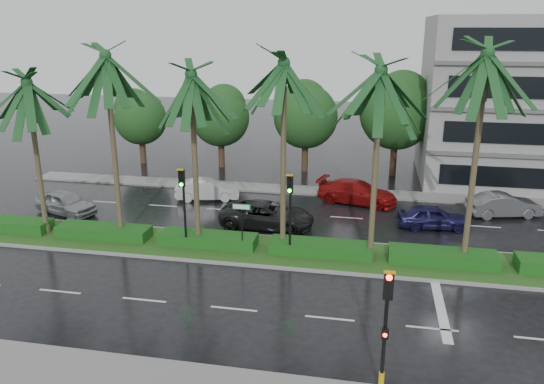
% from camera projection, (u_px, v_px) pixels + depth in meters
% --- Properties ---
extents(ground, '(120.00, 120.00, 0.00)m').
position_uv_depth(ground, '(259.00, 259.00, 26.81)').
color(ground, black).
rests_on(ground, ground).
extents(far_sidewalk, '(40.00, 2.00, 0.12)m').
position_uv_depth(far_sidewalk, '(295.00, 190.00, 38.04)').
color(far_sidewalk, slate).
rests_on(far_sidewalk, ground).
extents(median, '(36.00, 4.00, 0.15)m').
position_uv_depth(median, '(263.00, 250.00, 27.73)').
color(median, gray).
rests_on(median, ground).
extents(hedge, '(35.20, 1.40, 0.60)m').
position_uv_depth(hedge, '(263.00, 244.00, 27.61)').
color(hedge, '#184E16').
rests_on(hedge, median).
extents(lane_markings, '(34.00, 13.06, 0.01)m').
position_uv_depth(lane_markings, '(318.00, 268.00, 25.86)').
color(lane_markings, silver).
rests_on(lane_markings, ground).
extents(palm_row, '(26.30, 4.20, 10.84)m').
position_uv_depth(palm_row, '(237.00, 81.00, 25.36)').
color(palm_row, '#463D28').
rests_on(palm_row, median).
extents(signal_near, '(0.34, 0.45, 4.36)m').
position_uv_depth(signal_near, '(385.00, 327.00, 16.18)').
color(signal_near, black).
rests_on(signal_near, near_sidewalk).
extents(signal_median_left, '(0.34, 0.42, 4.36)m').
position_uv_depth(signal_median_left, '(183.00, 197.00, 26.91)').
color(signal_median_left, black).
rests_on(signal_median_left, median).
extents(signal_median_right, '(0.34, 0.42, 4.36)m').
position_uv_depth(signal_median_right, '(290.00, 203.00, 25.92)').
color(signal_median_right, black).
rests_on(signal_median_right, median).
extents(street_sign, '(0.95, 0.09, 2.60)m').
position_uv_depth(street_sign, '(242.00, 216.00, 26.81)').
color(street_sign, black).
rests_on(street_sign, median).
extents(bg_trees, '(32.41, 5.65, 8.16)m').
position_uv_depth(bg_trees, '(318.00, 114.00, 41.72)').
color(bg_trees, '#382919').
rests_on(bg_trees, ground).
extents(building, '(16.00, 10.00, 12.00)m').
position_uv_depth(building, '(537.00, 102.00, 38.81)').
color(building, gray).
rests_on(building, ground).
extents(car_silver, '(3.01, 4.59, 1.45)m').
position_uv_depth(car_silver, '(65.00, 203.00, 33.14)').
color(car_silver, '#969A9D').
rests_on(car_silver, ground).
extents(car_white, '(2.43, 4.50, 1.41)m').
position_uv_depth(car_white, '(207.00, 190.00, 35.87)').
color(car_white, '#B7B7B7').
rests_on(car_white, ground).
extents(car_darkgrey, '(2.75, 5.57, 1.52)m').
position_uv_depth(car_darkgrey, '(267.00, 215.00, 30.88)').
color(car_darkgrey, black).
rests_on(car_darkgrey, ground).
extents(car_red, '(3.40, 5.64, 1.53)m').
position_uv_depth(car_red, '(357.00, 192.00, 35.14)').
color(car_red, maroon).
rests_on(car_red, ground).
extents(car_blue, '(2.08, 4.21, 1.38)m').
position_uv_depth(car_blue, '(433.00, 217.00, 30.78)').
color(car_blue, '#171643').
rests_on(car_blue, ground).
extents(car_grey, '(2.63, 4.66, 1.45)m').
position_uv_depth(car_grey, '(504.00, 205.00, 32.71)').
color(car_grey, '#56585B').
rests_on(car_grey, ground).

